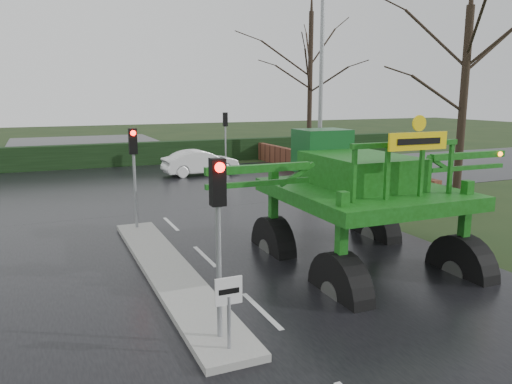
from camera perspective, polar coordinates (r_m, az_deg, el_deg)
name	(u,v)px	position (r m, az deg, el deg)	size (l,w,h in m)	color
ground	(261,311)	(11.10, 0.61, -13.49)	(140.00, 140.00, 0.00)	black
road_main	(159,213)	(20.19, -11.07, -2.33)	(14.00, 80.00, 0.02)	black
road_cross	(132,187)	(25.96, -13.96, 0.53)	(80.00, 12.00, 0.02)	black
median_island	(169,272)	(13.33, -9.94, -8.96)	(1.20, 10.00, 0.16)	gray
hedge_row	(110,155)	(33.69, -16.34, 4.06)	(44.00, 0.90, 1.50)	black
brick_wall	(313,164)	(29.43, 6.58, 3.18)	(0.40, 20.00, 1.20)	#592D1E
keep_left_sign	(229,301)	(8.96, -3.13, -12.37)	(0.50, 0.07, 1.35)	gray
traffic_signal_near	(218,210)	(8.91, -4.34, -2.11)	(0.26, 0.33, 3.52)	gray
traffic_signal_mid	(134,157)	(17.06, -13.81, 3.95)	(0.26, 0.33, 3.52)	gray
traffic_signal_far	(225,128)	(31.16, -3.53, 7.35)	(0.26, 0.33, 3.52)	gray
street_light_right	(316,65)	(24.57, 6.86, 14.22)	(3.85, 0.30, 10.00)	gray
tree_right_near	(465,79)	(21.82, 22.78, 11.77)	(5.60, 5.60, 9.64)	black
tree_right_far	(310,66)	(34.78, 6.24, 14.13)	(7.00, 7.00, 12.05)	black
crop_sprayer	(337,191)	(11.58, 9.28, 0.16)	(9.28, 5.81, 5.19)	black
white_sedan	(201,175)	(29.27, -6.32, 1.95)	(1.52, 4.37, 1.44)	white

